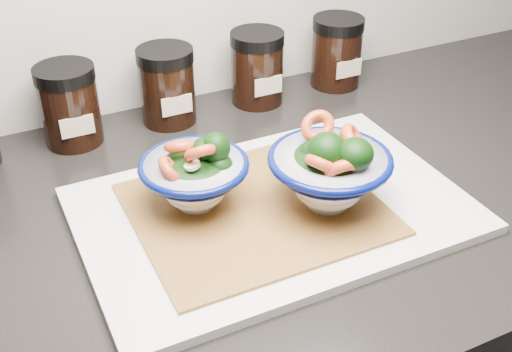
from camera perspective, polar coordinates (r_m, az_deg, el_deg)
name	(u,v)px	position (r m, az deg, el deg)	size (l,w,h in m)	color
countertop	(193,231)	(0.78, -5.60, -4.86)	(3.50, 0.60, 0.04)	black
cutting_board	(273,210)	(0.76, 1.50, -3.04)	(0.45, 0.30, 0.01)	silver
bamboo_mat	(256,209)	(0.75, 0.00, -2.92)	(0.28, 0.24, 0.00)	#A87632
bowl_left	(196,175)	(0.74, -5.36, 0.13)	(0.13, 0.13, 0.10)	white
bowl_right	(330,171)	(0.74, 6.58, 0.49)	(0.14, 0.14, 0.11)	white
spice_jar_c	(69,105)	(0.92, -16.25, 6.07)	(0.08, 0.08, 0.11)	black
spice_jar_d	(167,86)	(0.95, -7.91, 7.96)	(0.08, 0.08, 0.11)	black
spice_jar_e	(257,68)	(1.00, 0.10, 9.61)	(0.08, 0.08, 0.11)	black
spice_jar_f	(337,52)	(1.06, 7.18, 10.90)	(0.08, 0.08, 0.11)	black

